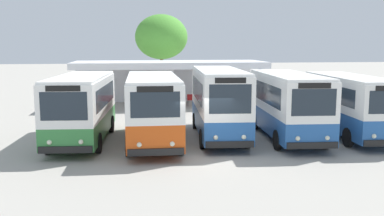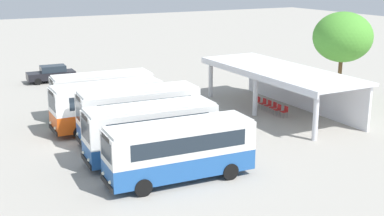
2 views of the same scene
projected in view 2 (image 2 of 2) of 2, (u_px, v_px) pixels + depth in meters
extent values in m
plane|color=#A39E93|center=(78.00, 144.00, 31.97)|extent=(180.00, 180.00, 0.00)
cylinder|color=black|center=(76.00, 117.00, 36.15)|extent=(0.28, 0.91, 0.90)
cylinder|color=black|center=(70.00, 110.00, 38.06)|extent=(0.28, 0.91, 0.90)
cylinder|color=black|center=(137.00, 110.00, 37.94)|extent=(0.28, 0.91, 0.90)
cylinder|color=black|center=(128.00, 104.00, 39.85)|extent=(0.28, 0.91, 0.90)
cube|color=#337F3D|center=(103.00, 105.00, 37.89)|extent=(2.79, 7.48, 0.97)
cube|color=white|center=(102.00, 87.00, 37.53)|extent=(2.79, 7.48, 1.76)
cube|color=white|center=(102.00, 75.00, 37.28)|extent=(2.70, 7.25, 0.12)
cube|color=black|center=(53.00, 115.00, 36.52)|extent=(2.16, 0.25, 0.28)
cube|color=#1E2833|center=(52.00, 91.00, 36.08)|extent=(1.86, 0.18, 1.15)
cube|color=black|center=(51.00, 81.00, 35.89)|extent=(1.36, 0.15, 0.24)
cube|color=#1E2833|center=(108.00, 89.00, 36.56)|extent=(0.46, 5.86, 0.97)
cube|color=#1E2833|center=(100.00, 83.00, 38.54)|extent=(0.46, 5.86, 0.97)
sphere|color=#EAEACC|center=(55.00, 113.00, 35.89)|extent=(0.20, 0.20, 0.20)
sphere|color=#EAEACC|center=(52.00, 109.00, 36.99)|extent=(0.20, 0.20, 0.20)
cylinder|color=black|center=(80.00, 132.00, 32.79)|extent=(0.23, 0.90, 0.90)
cylinder|color=black|center=(71.00, 123.00, 34.71)|extent=(0.23, 0.90, 0.90)
cylinder|color=black|center=(146.00, 123.00, 34.87)|extent=(0.23, 0.90, 0.90)
cylinder|color=black|center=(135.00, 115.00, 36.79)|extent=(0.23, 0.90, 0.90)
cube|color=#D14C14|center=(108.00, 116.00, 34.65)|extent=(2.43, 7.54, 1.18)
cube|color=white|center=(108.00, 96.00, 34.29)|extent=(2.43, 7.54, 1.56)
cube|color=white|center=(107.00, 84.00, 34.07)|extent=(2.36, 7.32, 0.12)
cube|color=black|center=(53.00, 130.00, 33.08)|extent=(2.23, 0.13, 0.28)
cube|color=#1E2833|center=(52.00, 102.00, 32.61)|extent=(1.93, 0.07, 1.02)
cube|color=black|center=(51.00, 93.00, 32.45)|extent=(1.41, 0.07, 0.24)
cube|color=#1E2833|center=(115.00, 99.00, 33.33)|extent=(0.11, 6.01, 0.86)
cube|color=#1E2833|center=(104.00, 92.00, 35.32)|extent=(0.11, 6.01, 0.86)
sphere|color=#EAEACC|center=(55.00, 128.00, 32.45)|extent=(0.20, 0.20, 0.20)
sphere|color=#EAEACC|center=(51.00, 123.00, 33.56)|extent=(0.20, 0.20, 0.20)
cylinder|color=black|center=(108.00, 145.00, 30.49)|extent=(0.28, 0.91, 0.90)
cylinder|color=black|center=(100.00, 135.00, 32.31)|extent=(0.28, 0.91, 0.90)
cylinder|color=black|center=(180.00, 135.00, 32.36)|extent=(0.28, 0.91, 0.90)
cylinder|color=black|center=(168.00, 126.00, 34.18)|extent=(0.28, 0.91, 0.90)
cube|color=#23569E|center=(139.00, 128.00, 32.21)|extent=(2.67, 7.69, 1.07)
cube|color=white|center=(139.00, 105.00, 31.82)|extent=(2.67, 7.69, 1.90)
cube|color=white|center=(138.00, 90.00, 31.55)|extent=(2.59, 7.46, 0.12)
cube|color=black|center=(80.00, 142.00, 30.80)|extent=(2.07, 0.24, 0.28)
cube|color=#1E2833|center=(79.00, 111.00, 30.30)|extent=(1.78, 0.17, 1.23)
cube|color=black|center=(78.00, 99.00, 30.10)|extent=(1.30, 0.14, 0.24)
cube|color=#1E2833|center=(146.00, 108.00, 30.90)|extent=(0.44, 6.04, 1.04)
cube|color=#1E2833|center=(135.00, 100.00, 32.79)|extent=(0.44, 6.04, 1.04)
sphere|color=#EAEACC|center=(82.00, 140.00, 30.19)|extent=(0.20, 0.20, 0.20)
sphere|color=#EAEACC|center=(78.00, 134.00, 31.24)|extent=(0.20, 0.20, 0.20)
cylinder|color=black|center=(118.00, 165.00, 27.27)|extent=(0.27, 0.91, 0.90)
cylinder|color=black|center=(107.00, 152.00, 29.20)|extent=(0.27, 0.91, 0.90)
cylinder|color=black|center=(196.00, 153.00, 29.14)|extent=(0.27, 0.91, 0.90)
cylinder|color=black|center=(181.00, 141.00, 31.06)|extent=(0.27, 0.91, 0.90)
cube|color=#23569E|center=(151.00, 145.00, 29.05)|extent=(2.76, 7.61, 1.04)
cube|color=white|center=(151.00, 122.00, 28.68)|extent=(2.76, 7.61, 1.73)
cube|color=white|center=(150.00, 106.00, 28.44)|extent=(2.67, 7.38, 0.12)
cube|color=black|center=(86.00, 161.00, 27.63)|extent=(2.19, 0.23, 0.28)
cube|color=#1E2833|center=(85.00, 130.00, 27.17)|extent=(1.89, 0.17, 1.13)
cube|color=black|center=(85.00, 117.00, 26.98)|extent=(1.38, 0.13, 0.24)
cube|color=#1E2833|center=(160.00, 127.00, 27.71)|extent=(0.41, 5.98, 0.95)
cube|color=#1E2833|center=(146.00, 116.00, 29.71)|extent=(0.41, 5.98, 0.95)
sphere|color=#EAEACC|center=(89.00, 160.00, 27.00)|extent=(0.20, 0.20, 0.20)
sphere|color=#EAEACC|center=(84.00, 152.00, 28.10)|extent=(0.20, 0.20, 0.20)
cylinder|color=black|center=(143.00, 188.00, 24.47)|extent=(0.27, 0.91, 0.90)
cylinder|color=black|center=(130.00, 172.00, 26.32)|extent=(0.27, 0.91, 0.90)
cylinder|color=black|center=(230.00, 172.00, 26.42)|extent=(0.27, 0.91, 0.90)
cylinder|color=black|center=(212.00, 158.00, 28.27)|extent=(0.27, 0.91, 0.90)
cube|color=#23569E|center=(180.00, 163.00, 26.24)|extent=(2.66, 7.87, 1.09)
cube|color=silver|center=(180.00, 140.00, 25.90)|extent=(2.66, 7.87, 1.53)
cube|color=silver|center=(180.00, 124.00, 25.68)|extent=(2.58, 7.64, 0.12)
cube|color=black|center=(107.00, 183.00, 24.77)|extent=(2.10, 0.22, 0.28)
cube|color=#1E2833|center=(106.00, 149.00, 24.32)|extent=(1.81, 0.16, 0.99)
cube|color=black|center=(106.00, 138.00, 24.16)|extent=(1.32, 0.13, 0.24)
cube|color=#1E2833|center=(191.00, 145.00, 24.97)|extent=(0.40, 6.20, 0.84)
cube|color=#1E2833|center=(173.00, 132.00, 26.88)|extent=(0.40, 6.20, 0.84)
sphere|color=#EAEACC|center=(110.00, 182.00, 24.16)|extent=(0.20, 0.20, 0.20)
sphere|color=#EAEACC|center=(104.00, 173.00, 25.22)|extent=(0.20, 0.20, 0.20)
cylinder|color=black|center=(38.00, 82.00, 48.30)|extent=(0.21, 0.65, 0.64)
cylinder|color=black|center=(35.00, 78.00, 49.74)|extent=(0.21, 0.65, 0.64)
cylinder|color=black|center=(67.00, 79.00, 49.47)|extent=(0.21, 0.65, 0.64)
cylinder|color=black|center=(64.00, 76.00, 50.91)|extent=(0.21, 0.65, 0.64)
cube|color=black|center=(51.00, 75.00, 49.51)|extent=(1.96, 4.60, 0.70)
cube|color=#1E2833|center=(53.00, 69.00, 49.44)|extent=(1.60, 2.42, 0.60)
cylinder|color=silver|center=(211.00, 79.00, 43.53)|extent=(0.36, 0.36, 3.20)
cylinder|color=silver|center=(255.00, 95.00, 37.88)|extent=(0.36, 0.36, 3.20)
cylinder|color=silver|center=(316.00, 117.00, 32.23)|extent=(0.36, 0.36, 3.20)
cube|color=white|center=(301.00, 88.00, 39.88)|extent=(14.09, 0.20, 3.20)
cube|color=white|center=(279.00, 70.00, 38.39)|extent=(14.59, 5.28, 0.20)
cube|color=white|center=(250.00, 76.00, 37.27)|extent=(14.59, 0.10, 0.28)
cylinder|color=slate|center=(256.00, 105.00, 40.22)|extent=(0.03, 0.03, 0.44)
cylinder|color=slate|center=(253.00, 104.00, 40.53)|extent=(0.03, 0.03, 0.44)
cylinder|color=slate|center=(259.00, 105.00, 40.37)|extent=(0.03, 0.03, 0.44)
cylinder|color=slate|center=(257.00, 104.00, 40.67)|extent=(0.03, 0.03, 0.44)
cube|color=#B21E1E|center=(256.00, 102.00, 40.38)|extent=(0.46, 0.46, 0.04)
cube|color=#B21E1E|center=(259.00, 99.00, 40.42)|extent=(0.44, 0.06, 0.40)
cylinder|color=slate|center=(262.00, 107.00, 39.70)|extent=(0.03, 0.03, 0.44)
cylinder|color=slate|center=(259.00, 106.00, 40.00)|extent=(0.03, 0.03, 0.44)
cylinder|color=slate|center=(265.00, 107.00, 39.84)|extent=(0.03, 0.03, 0.44)
cylinder|color=slate|center=(263.00, 106.00, 40.15)|extent=(0.03, 0.03, 0.44)
cube|color=#B21E1E|center=(262.00, 103.00, 39.86)|extent=(0.46, 0.46, 0.04)
cube|color=#B21E1E|center=(265.00, 101.00, 39.89)|extent=(0.44, 0.06, 0.40)
cylinder|color=slate|center=(267.00, 109.00, 39.12)|extent=(0.03, 0.03, 0.44)
cylinder|color=slate|center=(264.00, 108.00, 39.42)|extent=(0.03, 0.03, 0.44)
cylinder|color=slate|center=(271.00, 109.00, 39.27)|extent=(0.03, 0.03, 0.44)
cylinder|color=slate|center=(268.00, 108.00, 39.57)|extent=(0.03, 0.03, 0.44)
cube|color=#B21E1E|center=(267.00, 105.00, 39.28)|extent=(0.46, 0.46, 0.04)
cube|color=#B21E1E|center=(270.00, 103.00, 39.31)|extent=(0.44, 0.06, 0.40)
cylinder|color=slate|center=(272.00, 111.00, 38.54)|extent=(0.03, 0.03, 0.44)
cylinder|color=slate|center=(269.00, 110.00, 38.84)|extent=(0.03, 0.03, 0.44)
cylinder|color=slate|center=(276.00, 111.00, 38.69)|extent=(0.03, 0.03, 0.44)
cylinder|color=slate|center=(273.00, 110.00, 38.99)|extent=(0.03, 0.03, 0.44)
cube|color=#B21E1E|center=(273.00, 107.00, 38.70)|extent=(0.46, 0.46, 0.04)
cube|color=#B21E1E|center=(275.00, 105.00, 38.74)|extent=(0.44, 0.06, 0.40)
cylinder|color=slate|center=(276.00, 114.00, 37.92)|extent=(0.03, 0.03, 0.44)
cylinder|color=slate|center=(274.00, 112.00, 38.22)|extent=(0.03, 0.03, 0.44)
cylinder|color=slate|center=(280.00, 113.00, 38.07)|extent=(0.03, 0.03, 0.44)
cylinder|color=slate|center=(277.00, 112.00, 38.37)|extent=(0.03, 0.03, 0.44)
cube|color=#B21E1E|center=(277.00, 110.00, 38.08)|extent=(0.46, 0.46, 0.04)
cube|color=#B21E1E|center=(279.00, 107.00, 38.12)|extent=(0.44, 0.06, 0.40)
cylinder|color=slate|center=(283.00, 116.00, 37.40)|extent=(0.03, 0.03, 0.44)
cylinder|color=slate|center=(280.00, 114.00, 37.70)|extent=(0.03, 0.03, 0.44)
cylinder|color=slate|center=(287.00, 115.00, 37.55)|extent=(0.03, 0.03, 0.44)
cylinder|color=slate|center=(284.00, 114.00, 37.85)|extent=(0.03, 0.03, 0.44)
cube|color=#B21E1E|center=(284.00, 112.00, 37.56)|extent=(0.46, 0.46, 0.04)
cube|color=#B21E1E|center=(286.00, 109.00, 37.60)|extent=(0.44, 0.06, 0.40)
cylinder|color=brown|center=(339.00, 80.00, 41.92)|extent=(0.32, 0.32, 3.58)
ellipsoid|color=#4C9933|center=(343.00, 37.00, 40.98)|extent=(4.79, 4.79, 4.07)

